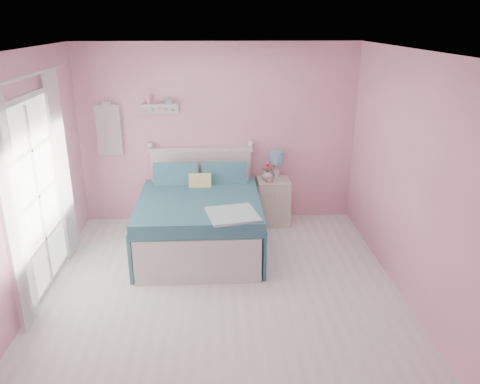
{
  "coord_description": "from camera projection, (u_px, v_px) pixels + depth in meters",
  "views": [
    {
      "loc": [
        -0.01,
        -4.42,
        2.88
      ],
      "look_at": [
        0.26,
        1.2,
        0.79
      ],
      "focal_mm": 35.0,
      "sensor_mm": 36.0,
      "label": 1
    }
  ],
  "objects": [
    {
      "name": "wall_shelf",
      "position": [
        160.0,
        106.0,
        6.55
      ],
      "size": [
        0.5,
        0.15,
        0.25
      ],
      "color": "silver",
      "rests_on": "room_shell"
    },
    {
      "name": "nightstand",
      "position": [
        273.0,
        201.0,
        6.93
      ],
      "size": [
        0.47,
        0.46,
        0.68
      ],
      "color": "silver",
      "rests_on": "floor"
    },
    {
      "name": "bed",
      "position": [
        200.0,
        219.0,
        6.18
      ],
      "size": [
        1.54,
        1.95,
        1.13
      ],
      "rotation": [
        0.0,
        0.0,
        0.0
      ],
      "color": "silver",
      "rests_on": "floor"
    },
    {
      "name": "teacup",
      "position": [
        269.0,
        180.0,
        6.7
      ],
      "size": [
        0.12,
        0.12,
        0.08
      ],
      "primitive_type": "imported",
      "rotation": [
        0.0,
        0.0,
        -0.32
      ],
      "color": "pink",
      "rests_on": "nightstand"
    },
    {
      "name": "roses",
      "position": [
        267.0,
        166.0,
        6.72
      ],
      "size": [
        0.14,
        0.11,
        0.12
      ],
      "color": "#CB455E",
      "rests_on": "vase"
    },
    {
      "name": "french_door",
      "position": [
        37.0,
        197.0,
        5.05
      ],
      "size": [
        0.04,
        1.32,
        2.16
      ],
      "color": "silver",
      "rests_on": "floor"
    },
    {
      "name": "curtain_far",
      "position": [
        62.0,
        167.0,
        5.71
      ],
      "size": [
        0.04,
        0.4,
        2.32
      ],
      "primitive_type": "cube",
      "color": "white",
      "rests_on": "floor"
    },
    {
      "name": "vase",
      "position": [
        267.0,
        174.0,
        6.76
      ],
      "size": [
        0.2,
        0.2,
        0.17
      ],
      "primitive_type": "imported",
      "rotation": [
        0.0,
        0.0,
        0.26
      ],
      "color": "silver",
      "rests_on": "nightstand"
    },
    {
      "name": "table_lamp",
      "position": [
        277.0,
        159.0,
        6.8
      ],
      "size": [
        0.2,
        0.2,
        0.4
      ],
      "color": "white",
      "rests_on": "nightstand"
    },
    {
      "name": "hanging_dress",
      "position": [
        109.0,
        130.0,
        6.62
      ],
      "size": [
        0.34,
        0.03,
        0.72
      ],
      "primitive_type": "cube",
      "color": "white",
      "rests_on": "room_shell"
    },
    {
      "name": "curtain_near",
      "position": [
        12.0,
        215.0,
        4.32
      ],
      "size": [
        0.04,
        0.4,
        2.32
      ],
      "primitive_type": "cube",
      "color": "white",
      "rests_on": "floor"
    },
    {
      "name": "room_shell",
      "position": [
        219.0,
        160.0,
        4.59
      ],
      "size": [
        4.5,
        4.5,
        4.5
      ],
      "color": "pink",
      "rests_on": "floor"
    },
    {
      "name": "floor",
      "position": [
        221.0,
        298.0,
        5.14
      ],
      "size": [
        4.5,
        4.5,
        0.0
      ],
      "primitive_type": "plane",
      "color": "silver",
      "rests_on": "ground"
    }
  ]
}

